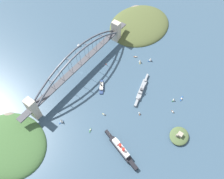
{
  "coord_description": "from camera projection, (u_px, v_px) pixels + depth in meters",
  "views": [
    {
      "loc": [
        187.77,
        218.19,
        352.64
      ],
      "look_at": [
        0.0,
        78.88,
        8.0
      ],
      "focal_mm": 35.23,
      "sensor_mm": 36.0,
      "label": 1
    }
  ],
  "objects": [
    {
      "name": "seaplane_taxiing_near_bridge",
      "position": [
        79.0,
        45.0,
        490.93
      ],
      "size": [
        9.16,
        7.69,
        4.8
      ],
      "color": "#B7B7B2",
      "rests_on": "ground"
    },
    {
      "name": "channel_marker_buoy",
      "position": [
        106.0,
        64.0,
        461.06
      ],
      "size": [
        2.2,
        2.2,
        2.75
      ],
      "color": "red",
      "rests_on": "ground"
    },
    {
      "name": "harbor_arch_bridge",
      "position": [
        79.0,
        64.0,
        427.24
      ],
      "size": [
        303.1,
        17.68,
        65.03
      ],
      "color": "#BCB29E",
      "rests_on": "ground"
    },
    {
      "name": "small_boat_7",
      "position": [
        139.0,
        113.0,
        393.56
      ],
      "size": [
        5.69,
        5.9,
        7.6
      ],
      "color": "brown",
      "rests_on": "ground"
    },
    {
      "name": "headland_east_shore",
      "position": [
        10.0,
        143.0,
        365.22
      ],
      "size": [
        110.3,
        130.8,
        23.94
      ],
      "color": "#3D6033",
      "rests_on": "ground"
    },
    {
      "name": "small_boat_4",
      "position": [
        104.0,
        114.0,
        392.84
      ],
      "size": [
        4.08,
        6.48,
        6.38
      ],
      "color": "gold",
      "rests_on": "ground"
    },
    {
      "name": "small_boat_8",
      "position": [
        151.0,
        59.0,
        463.94
      ],
      "size": [
        9.15,
        7.13,
        10.18
      ],
      "color": "#234C8C",
      "rests_on": "ground"
    },
    {
      "name": "ocean_liner",
      "position": [
        121.0,
        149.0,
        353.69
      ],
      "size": [
        27.87,
        78.74,
        20.16
      ],
      "color": "black",
      "rests_on": "ground"
    },
    {
      "name": "harbor_ferry_steamer",
      "position": [
        101.0,
        87.0,
        426.89
      ],
      "size": [
        29.69,
        24.12,
        8.18
      ],
      "color": "navy",
      "rests_on": "ground"
    },
    {
      "name": "small_boat_1",
      "position": [
        174.0,
        99.0,
        408.73
      ],
      "size": [
        7.01,
        4.72,
        8.46
      ],
      "color": "#2D6B3D",
      "rests_on": "ground"
    },
    {
      "name": "small_boat_3",
      "position": [
        61.0,
        120.0,
        382.94
      ],
      "size": [
        10.1,
        6.42,
        11.61
      ],
      "color": "#234C8C",
      "rests_on": "ground"
    },
    {
      "name": "ground_plane",
      "position": [
        81.0,
        73.0,
        449.47
      ],
      "size": [
        1400.0,
        1400.0,
        0.0
      ],
      "primitive_type": "plane",
      "color": "#385166"
    },
    {
      "name": "small_boat_2",
      "position": [
        90.0,
        130.0,
        377.78
      ],
      "size": [
        8.52,
        4.78,
        2.03
      ],
      "color": "#2D6B3D",
      "rests_on": "ground"
    },
    {
      "name": "naval_cruiser",
      "position": [
        142.0,
        90.0,
        422.11
      ],
      "size": [
        78.69,
        23.96,
        17.44
      ],
      "color": "gray",
      "rests_on": "ground"
    },
    {
      "name": "small_boat_5",
      "position": [
        136.0,
        57.0,
        473.2
      ],
      "size": [
        6.11,
        7.72,
        2.06
      ],
      "color": "brown",
      "rests_on": "ground"
    },
    {
      "name": "fort_island_mid_harbor",
      "position": [
        179.0,
        136.0,
        368.79
      ],
      "size": [
        35.3,
        31.27,
        13.08
      ],
      "color": "#4C6038",
      "rests_on": "ground"
    },
    {
      "name": "small_boat_0",
      "position": [
        173.0,
        111.0,
        395.95
      ],
      "size": [
        4.46,
        6.1,
        6.04
      ],
      "color": "brown",
      "rests_on": "ground"
    },
    {
      "name": "small_boat_9",
      "position": [
        181.0,
        99.0,
        413.45
      ],
      "size": [
        12.24,
        3.91,
        2.25
      ],
      "color": "#234C8C",
      "rests_on": "ground"
    },
    {
      "name": "small_boat_6",
      "position": [
        140.0,
        61.0,
        461.62
      ],
      "size": [
        8.66,
        6.94,
        9.55
      ],
      "color": "gold",
      "rests_on": "ground"
    },
    {
      "name": "headland_west_shore",
      "position": [
        139.0,
        24.0,
        533.93
      ],
      "size": [
        162.86,
        133.31,
        25.9
      ],
      "color": "#4C562D",
      "rests_on": "ground"
    }
  ]
}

